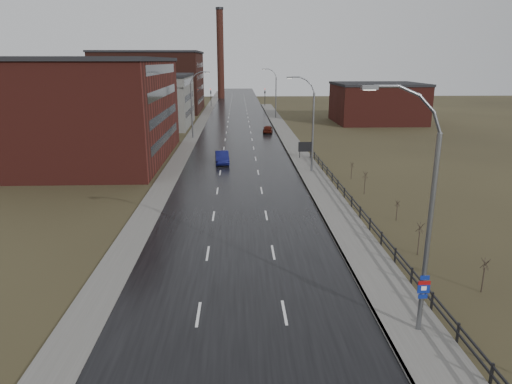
{
  "coord_description": "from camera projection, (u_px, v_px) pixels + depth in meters",
  "views": [
    {
      "loc": [
        -0.08,
        -17.63,
        13.05
      ],
      "look_at": [
        1.3,
        17.21,
        3.0
      ],
      "focal_mm": 32.0,
      "sensor_mm": 36.0,
      "label": 1
    }
  ],
  "objects": [
    {
      "name": "streetlight_left",
      "position": [
        193.0,
        105.0,
        78.16
      ],
      "size": [
        3.36,
        0.28,
        11.35
      ],
      "color": "slate",
      "rests_on": "ground"
    },
    {
      "name": "car_far",
      "position": [
        268.0,
        129.0,
        85.4
      ],
      "size": [
        2.23,
        4.46,
        1.46
      ],
      "primitive_type": "imported",
      "rotation": [
        0.0,
        0.0,
        3.02
      ],
      "color": "#44130B",
      "rests_on": "ground"
    },
    {
      "name": "shrub_b",
      "position": [
        484.0,
        275.0,
        26.41
      ],
      "size": [
        0.51,
        0.53,
        2.12
      ],
      "color": "#382D23",
      "rests_on": "ground"
    },
    {
      "name": "streetlight_right_mid",
      "position": [
        311.0,
        124.0,
        53.81
      ],
      "size": [
        3.36,
        0.28,
        11.35
      ],
      "color": "slate",
      "rests_on": "ground"
    },
    {
      "name": "guardrail",
      "position": [
        362.0,
        213.0,
        38.31
      ],
      "size": [
        0.1,
        53.05,
        1.1
      ],
      "color": "black",
      "rests_on": "ground"
    },
    {
      "name": "car_near",
      "position": [
        222.0,
        158.0,
        59.89
      ],
      "size": [
        2.08,
        5.0,
        1.61
      ],
      "primitive_type": "imported",
      "rotation": [
        0.0,
        0.0,
        0.08
      ],
      "color": "#0E1148",
      "rests_on": "ground"
    },
    {
      "name": "shrub_c",
      "position": [
        419.0,
        238.0,
        31.51
      ],
      "size": [
        0.56,
        0.59,
        2.37
      ],
      "color": "#382D23",
      "rests_on": "ground"
    },
    {
      "name": "sidewalk_left",
      "position": [
        191.0,
        140.0,
        77.82
      ],
      "size": [
        2.4,
        260.0,
        0.12
      ],
      "primitive_type": "cube",
      "color": "#595651",
      "rests_on": "ground"
    },
    {
      "name": "shrub_e",
      "position": [
        365.0,
        182.0,
        46.12
      ],
      "size": [
        0.56,
        0.59,
        2.35
      ],
      "color": "#382D23",
      "rests_on": "ground"
    },
    {
      "name": "streetlight_right_far",
      "position": [
        275.0,
        93.0,
        105.66
      ],
      "size": [
        3.36,
        0.28,
        11.35
      ],
      "color": "slate",
      "rests_on": "ground"
    },
    {
      "name": "building_right",
      "position": [
        377.0,
        103.0,
        99.24
      ],
      "size": [
        18.36,
        16.32,
        8.5
      ],
      "color": "#471914",
      "rests_on": "ground"
    },
    {
      "name": "streetlight_main",
      "position": [
        424.0,
        218.0,
        21.1
      ],
      "size": [
        3.91,
        0.29,
        12.11
      ],
      "color": "slate",
      "rests_on": "ground"
    },
    {
      "name": "smokestack",
      "position": [
        220.0,
        54.0,
        160.04
      ],
      "size": [
        2.7,
        2.7,
        30.7
      ],
      "color": "#331611",
      "rests_on": "ground"
    },
    {
      "name": "warehouse_mid",
      "position": [
        150.0,
        100.0,
        93.29
      ],
      "size": [
        16.32,
        20.4,
        10.5
      ],
      "color": "slate",
      "rests_on": "ground"
    },
    {
      "name": "traffic_light_left",
      "position": [
        211.0,
        91.0,
        134.18
      ],
      "size": [
        0.58,
        2.73,
        5.3
      ],
      "color": "black",
      "rests_on": "ground"
    },
    {
      "name": "shrub_f",
      "position": [
        352.0,
        170.0,
        52.02
      ],
      "size": [
        0.47,
        0.49,
        1.96
      ],
      "color": "#382D23",
      "rests_on": "ground"
    },
    {
      "name": "warehouse_far",
      "position": [
        151.0,
        81.0,
        121.22
      ],
      "size": [
        26.52,
        24.48,
        15.5
      ],
      "color": "#331611",
      "rests_on": "ground"
    },
    {
      "name": "road",
      "position": [
        239.0,
        140.0,
        78.14
      ],
      "size": [
        14.0,
        300.0,
        0.06
      ],
      "primitive_type": "cube",
      "color": "black",
      "rests_on": "ground"
    },
    {
      "name": "traffic_light_right",
      "position": [
        265.0,
        91.0,
        134.79
      ],
      "size": [
        0.58,
        2.73,
        5.3
      ],
      "color": "black",
      "rests_on": "ground"
    },
    {
      "name": "warehouse_near",
      "position": [
        82.0,
        110.0,
        61.08
      ],
      "size": [
        22.44,
        28.56,
        13.5
      ],
      "color": "#471914",
      "rests_on": "ground"
    },
    {
      "name": "sidewalk_right",
      "position": [
        311.0,
        174.0,
        54.45
      ],
      "size": [
        3.2,
        180.0,
        0.18
      ],
      "primitive_type": "cube",
      "color": "#595651",
      "rests_on": "ground"
    },
    {
      "name": "curb_right",
      "position": [
        298.0,
        174.0,
        54.39
      ],
      "size": [
        0.16,
        180.0,
        0.18
      ],
      "primitive_type": "cube",
      "color": "slate",
      "rests_on": "ground"
    },
    {
      "name": "billboard",
      "position": [
        305.0,
        147.0,
        62.41
      ],
      "size": [
        1.93,
        0.17,
        2.4
      ],
      "color": "black",
      "rests_on": "ground"
    },
    {
      "name": "ground",
      "position": [
        242.0,
        362.0,
        20.54
      ],
      "size": [
        320.0,
        320.0,
        0.0
      ],
      "primitive_type": "plane",
      "color": "#2D2819",
      "rests_on": "ground"
    },
    {
      "name": "shrub_d",
      "position": [
        397.0,
        210.0,
        38.43
      ],
      "size": [
        0.43,
        0.45,
        1.8
      ],
      "color": "#382D23",
      "rests_on": "ground"
    }
  ]
}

